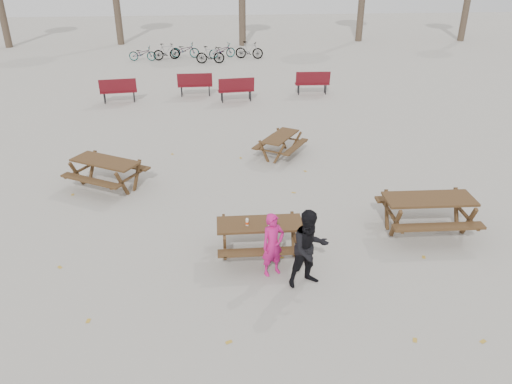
{
  "coord_description": "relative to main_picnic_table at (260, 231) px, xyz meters",
  "views": [
    {
      "loc": [
        -0.8,
        -8.99,
        6.02
      ],
      "look_at": [
        0.0,
        1.0,
        1.0
      ],
      "focal_mm": 35.0,
      "sensor_mm": 36.0,
      "label": 1
    }
  ],
  "objects": [
    {
      "name": "bicycle_row",
      "position": [
        -1.84,
        20.27,
        -0.14
      ],
      "size": [
        7.7,
        2.35,
        0.97
      ],
      "color": "black",
      "rests_on": "ground"
    },
    {
      "name": "fallen_leaves",
      "position": [
        0.5,
        2.5,
        -0.58
      ],
      "size": [
        11.0,
        11.0,
        0.01
      ],
      "primitive_type": null,
      "color": "#B2892A",
      "rests_on": "ground"
    },
    {
      "name": "picnic_table_north",
      "position": [
        -3.86,
        3.62,
        -0.19
      ],
      "size": [
        2.35,
        2.21,
        0.8
      ],
      "primitive_type": null,
      "rotation": [
        0.0,
        0.0,
        -0.52
      ],
      "color": "#362313",
      "rests_on": "ground"
    },
    {
      "name": "picnic_table_far",
      "position": [
        1.13,
        5.51,
        -0.26
      ],
      "size": [
        1.87,
        1.96,
        0.66
      ],
      "primitive_type": null,
      "rotation": [
        0.0,
        0.0,
        1.01
      ],
      "color": "#362313",
      "rests_on": "ground"
    },
    {
      "name": "park_bench_row",
      "position": [
        -0.8,
        12.2,
        -0.07
      ],
      "size": [
        9.89,
        1.56,
        1.03
      ],
      "color": "maroon",
      "rests_on": "ground"
    },
    {
      "name": "adult",
      "position": [
        0.85,
        -1.1,
        0.22
      ],
      "size": [
        0.93,
        0.82,
        1.61
      ],
      "primitive_type": "imported",
      "rotation": [
        0.0,
        0.0,
        0.31
      ],
      "color": "black",
      "rests_on": "ground"
    },
    {
      "name": "food_tray",
      "position": [
        0.25,
        -0.09,
        0.21
      ],
      "size": [
        0.18,
        0.11,
        0.03
      ],
      "primitive_type": "cube",
      "color": "white",
      "rests_on": "main_picnic_table"
    },
    {
      "name": "bread_roll",
      "position": [
        0.25,
        -0.09,
        0.25
      ],
      "size": [
        0.14,
        0.06,
        0.05
      ],
      "primitive_type": "ellipsoid",
      "color": "tan",
      "rests_on": "food_tray"
    },
    {
      "name": "ground",
      "position": [
        0.0,
        0.0,
        -0.59
      ],
      "size": [
        80.0,
        80.0,
        0.0
      ],
      "primitive_type": "plane",
      "color": "gray",
      "rests_on": "ground"
    },
    {
      "name": "child",
      "position": [
        0.2,
        -0.71,
        0.09
      ],
      "size": [
        0.58,
        0.5,
        1.35
      ],
      "primitive_type": "imported",
      "rotation": [
        0.0,
        0.0,
        0.43
      ],
      "color": "#BD176C",
      "rests_on": "ground"
    },
    {
      "name": "soda_bottle",
      "position": [
        -0.27,
        -0.08,
        0.26
      ],
      "size": [
        0.07,
        0.07,
        0.17
      ],
      "color": "silver",
      "rests_on": "main_picnic_table"
    },
    {
      "name": "picnic_table_east",
      "position": [
        3.91,
        0.66,
        -0.15
      ],
      "size": [
        2.04,
        1.65,
        0.87
      ],
      "primitive_type": null,
      "rotation": [
        0.0,
        0.0,
        -0.02
      ],
      "color": "#362313",
      "rests_on": "ground"
    },
    {
      "name": "main_picnic_table",
      "position": [
        0.0,
        0.0,
        0.0
      ],
      "size": [
        1.8,
        1.45,
        0.78
      ],
      "color": "#362313",
      "rests_on": "ground"
    }
  ]
}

